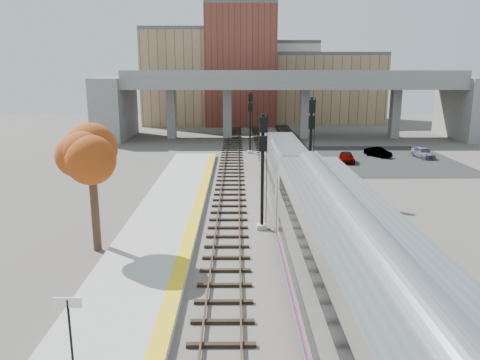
# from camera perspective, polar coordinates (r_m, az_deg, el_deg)

# --- Properties ---
(ground) EXTENTS (160.00, 160.00, 0.00)m
(ground) POSITION_cam_1_polar(r_m,az_deg,el_deg) (24.26, 5.96, -10.12)
(ground) COLOR #47423D
(ground) RESTS_ON ground
(platform) EXTENTS (4.50, 60.00, 0.35)m
(platform) POSITION_cam_1_polar(r_m,az_deg,el_deg) (24.49, -11.39, -9.64)
(platform) COLOR #9E9E99
(platform) RESTS_ON ground
(yellow_strip) EXTENTS (0.70, 60.00, 0.01)m
(yellow_strip) POSITION_cam_1_polar(r_m,az_deg,el_deg) (24.13, -6.92, -9.36)
(yellow_strip) COLOR yellow
(yellow_strip) RESTS_ON platform
(tracks) EXTENTS (10.70, 95.00, 0.25)m
(tracks) POSITION_cam_1_polar(r_m,az_deg,el_deg) (36.08, 5.30, -2.07)
(tracks) COLOR black
(tracks) RESTS_ON ground
(overpass) EXTENTS (54.00, 12.00, 9.50)m
(overpass) POSITION_cam_1_polar(r_m,az_deg,el_deg) (67.64, 6.13, 10.03)
(overpass) COLOR slate
(overpass) RESTS_ON ground
(buildings_far) EXTENTS (43.00, 21.00, 20.60)m
(buildings_far) POSITION_cam_1_polar(r_m,az_deg,el_deg) (88.78, 2.19, 12.20)
(buildings_far) COLOR #9D7E5B
(buildings_far) RESTS_ON ground
(parking_lot) EXTENTS (14.00, 18.00, 0.04)m
(parking_lot) POSITION_cam_1_polar(r_m,az_deg,el_deg) (53.66, 17.70, 2.39)
(parking_lot) COLOR black
(parking_lot) RESTS_ON ground
(locomotive) EXTENTS (3.02, 19.05, 4.10)m
(locomotive) POSITION_cam_1_polar(r_m,az_deg,el_deg) (34.71, 5.63, 1.05)
(locomotive) COLOR #A8AAB2
(locomotive) RESTS_ON ground
(coach) EXTENTS (3.03, 25.00, 5.00)m
(coach) POSITION_cam_1_polar(r_m,az_deg,el_deg) (13.55, 15.96, -17.49)
(coach) COLOR #A8AAB2
(coach) RESTS_ON ground
(signal_mast_near) EXTENTS (0.60, 0.64, 7.09)m
(signal_mast_near) POSITION_cam_1_polar(r_m,az_deg,el_deg) (28.07, 2.75, 0.77)
(signal_mast_near) COLOR #9E9E99
(signal_mast_near) RESTS_ON ground
(signal_mast_mid) EXTENTS (0.60, 0.64, 7.59)m
(signal_mast_mid) POSITION_cam_1_polar(r_m,az_deg,el_deg) (36.26, 8.58, 4.04)
(signal_mast_mid) COLOR #9E9E99
(signal_mast_mid) RESTS_ON ground
(signal_mast_far) EXTENTS (0.60, 0.64, 7.10)m
(signal_mast_far) POSITION_cam_1_polar(r_m,az_deg,el_deg) (54.57, 1.24, 6.93)
(signal_mast_far) COLOR #9E9E99
(signal_mast_far) RESTS_ON ground
(station_sign) EXTENTS (0.90, 0.08, 2.27)m
(station_sign) POSITION_cam_1_polar(r_m,az_deg,el_deg) (16.41, -20.15, -15.32)
(station_sign) COLOR black
(station_sign) RESTS_ON platform
(tree) EXTENTS (3.60, 3.60, 7.77)m
(tree) POSITION_cam_1_polar(r_m,az_deg,el_deg) (25.50, -17.80, 3.99)
(tree) COLOR #382619
(tree) RESTS_ON ground
(car_a) EXTENTS (1.60, 3.43, 1.14)m
(car_a) POSITION_cam_1_polar(r_m,az_deg,el_deg) (50.69, 12.91, 2.75)
(car_a) COLOR #99999E
(car_a) RESTS_ON parking_lot
(car_b) EXTENTS (2.74, 3.27, 1.06)m
(car_b) POSITION_cam_1_polar(r_m,az_deg,el_deg) (54.83, 16.48, 3.28)
(car_b) COLOR #99999E
(car_b) RESTS_ON parking_lot
(car_c) EXTENTS (1.92, 3.82, 1.06)m
(car_c) POSITION_cam_1_polar(r_m,az_deg,el_deg) (55.99, 21.41, 3.11)
(car_c) COLOR #99999E
(car_c) RESTS_ON parking_lot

